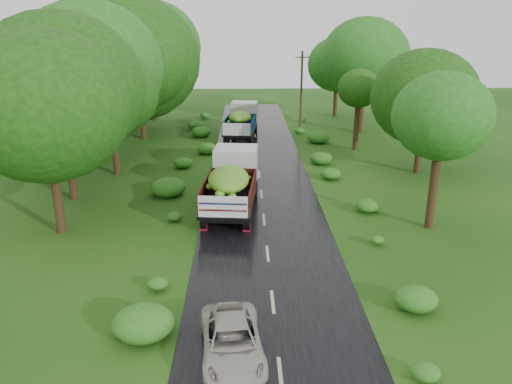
{
  "coord_description": "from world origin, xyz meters",
  "views": [
    {
      "loc": [
        -1.01,
        -16.04,
        9.89
      ],
      "look_at": [
        -0.43,
        7.53,
        1.7
      ],
      "focal_mm": 35.0,
      "sensor_mm": 36.0,
      "label": 1
    }
  ],
  "objects_px": {
    "car": "(232,341)",
    "truck_far": "(242,120)",
    "truck_near": "(232,180)",
    "utility_pole": "(301,91)"
  },
  "relations": [
    {
      "from": "utility_pole",
      "to": "truck_far",
      "type": "bearing_deg",
      "value": -154.92
    },
    {
      "from": "truck_near",
      "to": "utility_pole",
      "type": "height_order",
      "value": "utility_pole"
    },
    {
      "from": "car",
      "to": "utility_pole",
      "type": "height_order",
      "value": "utility_pole"
    },
    {
      "from": "truck_near",
      "to": "utility_pole",
      "type": "xyz_separation_m",
      "value": [
        5.91,
        20.12,
        2.04
      ]
    },
    {
      "from": "car",
      "to": "utility_pole",
      "type": "xyz_separation_m",
      "value": [
        5.68,
        32.89,
        3.14
      ]
    },
    {
      "from": "truck_near",
      "to": "utility_pole",
      "type": "distance_m",
      "value": 21.07
    },
    {
      "from": "truck_near",
      "to": "truck_far",
      "type": "relative_size",
      "value": 1.04
    },
    {
      "from": "car",
      "to": "truck_far",
      "type": "bearing_deg",
      "value": 84.05
    },
    {
      "from": "truck_near",
      "to": "car",
      "type": "height_order",
      "value": "truck_near"
    },
    {
      "from": "truck_far",
      "to": "car",
      "type": "xyz_separation_m",
      "value": [
        -0.25,
        -30.3,
        -1.01
      ]
    }
  ]
}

